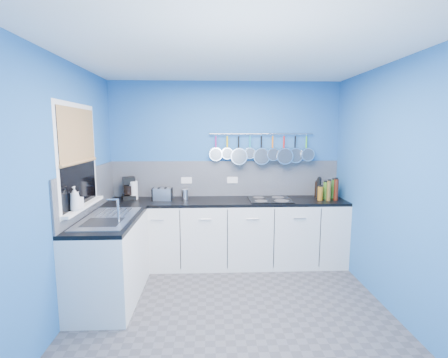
{
  "coord_description": "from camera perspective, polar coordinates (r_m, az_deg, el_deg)",
  "views": [
    {
      "loc": [
        -0.21,
        -3.16,
        1.81
      ],
      "look_at": [
        -0.05,
        0.75,
        1.25
      ],
      "focal_mm": 26.52,
      "sensor_mm": 36.0,
      "label": 1
    }
  ],
  "objects": [
    {
      "name": "pan_6",
      "position": [
        4.72,
        10.27,
        5.1
      ],
      "size": [
        0.23,
        0.12,
        0.42
      ],
      "primitive_type": null,
      "color": "silver",
      "rests_on": "pot_rail"
    },
    {
      "name": "bamboo_blind",
      "position": [
        3.71,
        -23.88,
        6.91
      ],
      "size": [
        0.01,
        0.9,
        0.55
      ],
      "primitive_type": "cube",
      "color": "tan",
      "rests_on": "wall_left"
    },
    {
      "name": "socket_right",
      "position": [
        4.69,
        1.46,
        -0.18
      ],
      "size": [
        0.15,
        0.01,
        0.09
      ],
      "primitive_type": "cube",
      "color": "white",
      "rests_on": "backsplash_back"
    },
    {
      "name": "backsplash_back",
      "position": [
        4.7,
        0.23,
        0.08
      ],
      "size": [
        3.2,
        0.02,
        0.5
      ],
      "primitive_type": "cube",
      "color": "gray",
      "rests_on": "wall_back"
    },
    {
      "name": "cabinet_run_left",
      "position": [
        3.88,
        -19.0,
        -13.15
      ],
      "size": [
        0.6,
        1.2,
        0.86
      ],
      "primitive_type": "cube",
      "color": "silver",
      "rests_on": "ground"
    },
    {
      "name": "wall_right",
      "position": [
        3.69,
        27.26,
        -1.51
      ],
      "size": [
        0.02,
        3.0,
        2.5
      ],
      "primitive_type": "cube",
      "color": "#2661A6",
      "rests_on": "ground"
    },
    {
      "name": "pot_rail",
      "position": [
        4.66,
        6.47,
        7.73
      ],
      "size": [
        1.45,
        0.02,
        0.02
      ],
      "primitive_type": "cylinder",
      "rotation": [
        0.0,
        1.57,
        0.0
      ],
      "color": "silver",
      "rests_on": "wall_back"
    },
    {
      "name": "soap_bottle_b",
      "position": [
        3.59,
        -23.87,
        -3.38
      ],
      "size": [
        0.1,
        0.1,
        0.17
      ],
      "primitive_type": "imported",
      "rotation": [
        0.0,
        0.0,
        -0.35
      ],
      "color": "white",
      "rests_on": "window_sill"
    },
    {
      "name": "condiment_2",
      "position": [
        4.79,
        15.68,
        -1.73
      ],
      "size": [
        0.05,
        0.05,
        0.22
      ],
      "primitive_type": "cylinder",
      "color": "black",
      "rests_on": "worktop_back"
    },
    {
      "name": "pan_2",
      "position": [
        4.62,
        2.53,
        5.16
      ],
      "size": [
        0.23,
        0.12,
        0.42
      ],
      "primitive_type": null,
      "color": "silver",
      "rests_on": "pot_rail"
    },
    {
      "name": "condiment_8",
      "position": [
        4.61,
        16.26,
        -2.4
      ],
      "size": [
        0.07,
        0.07,
        0.18
      ],
      "primitive_type": "cylinder",
      "color": "#8C5914",
      "rests_on": "worktop_back"
    },
    {
      "name": "pan_7",
      "position": [
        4.76,
        12.15,
        5.18
      ],
      "size": [
        0.21,
        0.08,
        0.4
      ],
      "primitive_type": null,
      "color": "silver",
      "rests_on": "pot_rail"
    },
    {
      "name": "backsplash_left",
      "position": [
        4.06,
        -22.17,
        -1.83
      ],
      "size": [
        0.02,
        1.8,
        0.5
      ],
      "primitive_type": "cube",
      "color": "gray",
      "rests_on": "wall_left"
    },
    {
      "name": "pan_4",
      "position": [
        4.66,
        6.44,
        5.12
      ],
      "size": [
        0.23,
        0.09,
        0.42
      ],
      "primitive_type": null,
      "color": "silver",
      "rests_on": "pot_rail"
    },
    {
      "name": "pan_1",
      "position": [
        4.61,
        0.56,
        5.6
      ],
      "size": [
        0.16,
        0.05,
        0.35
      ],
      "primitive_type": null,
      "color": "silver",
      "rests_on": "pot_rail"
    },
    {
      "name": "soap_bottle_a",
      "position": [
        3.52,
        -24.35,
        -3.08
      ],
      "size": [
        0.1,
        0.1,
        0.24
      ],
      "primitive_type": "imported",
      "rotation": [
        0.0,
        0.0,
        0.04
      ],
      "color": "white",
      "rests_on": "window_sill"
    },
    {
      "name": "hob",
      "position": [
        4.5,
        7.9,
        -3.52
      ],
      "size": [
        0.56,
        0.49,
        0.01
      ],
      "primitive_type": "cube",
      "color": "black",
      "rests_on": "worktop_back"
    },
    {
      "name": "condiment_4",
      "position": [
        4.7,
        17.08,
        -1.93
      ],
      "size": [
        0.06,
        0.06,
        0.23
      ],
      "primitive_type": "cylinder",
      "color": "#3F721E",
      "rests_on": "worktop_back"
    },
    {
      "name": "floor",
      "position": [
        3.65,
        1.37,
        -21.75
      ],
      "size": [
        3.2,
        3.0,
        0.02
      ],
      "primitive_type": "cube",
      "color": "#47474C",
      "rests_on": "ground"
    },
    {
      "name": "pan_5",
      "position": [
        4.69,
        8.37,
        5.42
      ],
      "size": [
        0.18,
        0.1,
        0.37
      ],
      "primitive_type": null,
      "color": "silver",
      "rests_on": "pot_rail"
    },
    {
      "name": "window_sill",
      "position": [
        3.79,
        -23.06,
        -4.33
      ],
      "size": [
        0.1,
        0.98,
        0.03
      ],
      "primitive_type": "cube",
      "color": "white",
      "rests_on": "wall_left"
    },
    {
      "name": "coffee_maker",
      "position": [
        4.67,
        -16.1,
        -1.54
      ],
      "size": [
        0.22,
        0.23,
        0.3
      ],
      "primitive_type": null,
      "rotation": [
        0.0,
        0.0,
        0.34
      ],
      "color": "black",
      "rests_on": "worktop_back"
    },
    {
      "name": "toaster",
      "position": [
        4.52,
        -10.58,
        -2.58
      ],
      "size": [
        0.26,
        0.16,
        0.16
      ],
      "primitive_type": "cube",
      "rotation": [
        0.0,
        0.0,
        -0.07
      ],
      "color": "silver",
      "rests_on": "worktop_back"
    },
    {
      "name": "paper_towel",
      "position": [
        4.65,
        -15.31,
        -1.87
      ],
      "size": [
        0.14,
        0.14,
        0.25
      ],
      "primitive_type": "cylinder",
      "rotation": [
        0.0,
        0.0,
        -0.31
      ],
      "color": "white",
      "rests_on": "worktop_back"
    },
    {
      "name": "sink_unit",
      "position": [
        3.74,
        -19.34,
        -6.36
      ],
      "size": [
        0.5,
        0.95,
        0.01
      ],
      "primitive_type": "cube",
      "color": "silver",
      "rests_on": "worktop_left"
    },
    {
      "name": "ceiling",
      "position": [
        3.24,
        1.53,
        20.6
      ],
      "size": [
        3.2,
        3.0,
        0.02
      ],
      "primitive_type": "cube",
      "color": "white",
      "rests_on": "ground"
    },
    {
      "name": "cabinet_run_back",
      "position": [
        4.58,
        0.4,
        -9.39
      ],
      "size": [
        3.2,
        0.6,
        0.86
      ],
      "primitive_type": "cube",
      "color": "silver",
      "rests_on": "ground"
    },
    {
      "name": "condiment_6",
      "position": [
        4.66,
        18.75,
        -1.76
      ],
      "size": [
        0.06,
        0.06,
        0.28
      ],
      "primitive_type": "cylinder",
      "color": "#4C190C",
      "rests_on": "worktop_back"
    },
    {
      "name": "mixer_tap",
      "position": [
        3.5,
        -17.77,
        -5.15
      ],
      "size": [
        0.12,
        0.08,
        0.26
      ],
      "primitive_type": null,
      "color": "silver",
      "rests_on": "worktop_left"
    },
    {
      "name": "condiment_7",
      "position": [
        4.61,
        17.62,
        -1.95
      ],
      "size": [
        0.05,
        0.05,
        0.27
      ],
      "primitive_type": "cylinder",
      "color": "brown",
      "rests_on": "worktop_back"
    },
    {
      "name": "condiment_1",
      "position": [
        4.82,
        16.61,
        -2.31
      ],
      "size": [
        0.07,
        0.07,
        0.13
      ],
      "primitive_type": "cylinder",
      "color": "olive",
      "rests_on": "worktop_back"
    },
    {
      "name": "condiment_0",
      "position": [
        4.86,
        17.71,
        -1.97
      ],
      "size": [
        0.06,
        0.06,
        0.18
      ],
      "primitive_type": "cylinder",
      "color": "brown",
      "rests_on": "worktop_back"
    },
    {
      "name": "wall_front",
      "position": [
        1.76,
        4.79,
        -10.55
      ],
      "size": [
        3.2,
        0.02,
        2.5
      ],
      "primitive_type": "cube",
      "color": "#2661A6",
      "rests_on": "ground"
    },
    {
      "name": "window_frame",
      "position": [
        3.73,
        -23.86,
        3.44
      ],
      "size": [
        0.01,
        1.0,
        1.1
      ],
      "primitive_type": "cube",
      "color": "white",
      "rests_on": "wall_left"
    },
    {
      "name": "condiment_5",
      "position": [
        4.68,
        16.04,
        -1.61
      ],
      "size": [
        0.06,
        0.06,
        0.29
      ],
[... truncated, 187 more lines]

